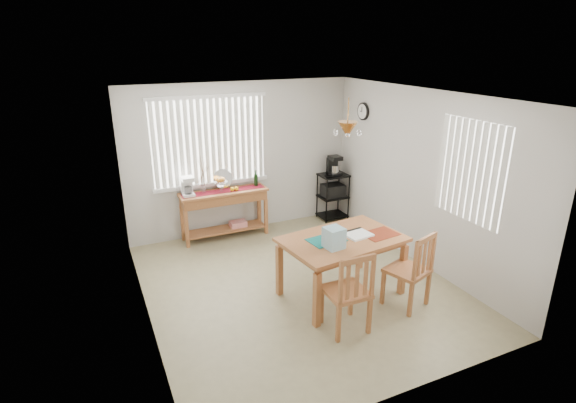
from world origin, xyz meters
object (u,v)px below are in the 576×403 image
chair_left (348,292)px  chair_right (410,270)px  cart_items (334,166)px  sideboard (225,203)px  wire_cart (333,192)px  dining_table (342,245)px

chair_left → chair_right: (0.99, 0.12, -0.00)m
cart_items → chair_right: (-0.63, -3.04, -0.54)m
chair_left → chair_right: bearing=6.9°
sideboard → wire_cart: size_ratio=1.70×
cart_items → wire_cart: bearing=-90.0°
wire_cart → chair_left: size_ratio=0.85×
chair_right → sideboard: bearing=115.8°
sideboard → chair_right: chair_right is taller
cart_items → dining_table: size_ratio=0.22×
wire_cart → dining_table: (-1.27, -2.43, 0.20)m
wire_cart → cart_items: bearing=90.0°
dining_table → cart_items: bearing=62.4°
chair_right → chair_left: bearing=-173.1°
sideboard → chair_left: size_ratio=1.44×
sideboard → dining_table: size_ratio=0.90×
wire_cart → cart_items: cart_items is taller
cart_items → dining_table: (-1.27, -2.44, -0.31)m
cart_items → chair_right: 3.15m
wire_cart → chair_right: chair_right is taller
cart_items → chair_right: size_ratio=0.35×
wire_cart → chair_left: chair_left is taller
chair_left → wire_cart: bearing=62.7°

